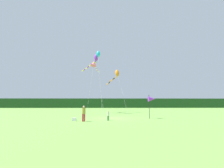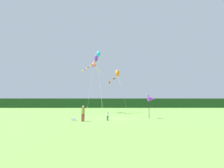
{
  "view_description": "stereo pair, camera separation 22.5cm",
  "coord_description": "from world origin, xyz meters",
  "px_view_note": "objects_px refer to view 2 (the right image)",
  "views": [
    {
      "loc": [
        -0.57,
        -21.07,
        2.0
      ],
      "look_at": [
        0.0,
        6.0,
        5.28
      ],
      "focal_mm": 25.17,
      "sensor_mm": 36.0,
      "label": 1
    },
    {
      "loc": [
        -0.34,
        -21.07,
        2.0
      ],
      "look_at": [
        0.0,
        6.0,
        5.28
      ],
      "focal_mm": 25.17,
      "sensor_mm": 36.0,
      "label": 2
    }
  ],
  "objects_px": {
    "person_child": "(108,115)",
    "kite_orange": "(116,75)",
    "banner_flag_pole": "(151,99)",
    "kite_rainbow": "(94,64)",
    "kite_cyan": "(98,56)",
    "kite_purple": "(95,60)",
    "person_adult": "(83,113)",
    "cooler_box": "(74,119)"
  },
  "relations": [
    {
      "from": "person_child",
      "to": "kite_rainbow",
      "type": "relative_size",
      "value": 0.1
    },
    {
      "from": "banner_flag_pole",
      "to": "kite_purple",
      "type": "distance_m",
      "value": 15.73
    },
    {
      "from": "kite_rainbow",
      "to": "kite_purple",
      "type": "relative_size",
      "value": 0.93
    },
    {
      "from": "banner_flag_pole",
      "to": "person_child",
      "type": "bearing_deg",
      "value": -158.88
    },
    {
      "from": "kite_cyan",
      "to": "kite_purple",
      "type": "relative_size",
      "value": 1.05
    },
    {
      "from": "person_adult",
      "to": "kite_rainbow",
      "type": "relative_size",
      "value": 0.16
    },
    {
      "from": "person_child",
      "to": "kite_purple",
      "type": "bearing_deg",
      "value": 102.84
    },
    {
      "from": "cooler_box",
      "to": "kite_orange",
      "type": "distance_m",
      "value": 18.2
    },
    {
      "from": "person_adult",
      "to": "banner_flag_pole",
      "type": "xyz_separation_m",
      "value": [
        8.37,
        3.07,
        1.54
      ]
    },
    {
      "from": "cooler_box",
      "to": "kite_rainbow",
      "type": "relative_size",
      "value": 0.04
    },
    {
      "from": "cooler_box",
      "to": "kite_orange",
      "type": "xyz_separation_m",
      "value": [
        5.4,
        15.47,
        7.91
      ]
    },
    {
      "from": "person_adult",
      "to": "kite_rainbow",
      "type": "xyz_separation_m",
      "value": [
        -0.32,
        14.22,
        9.07
      ]
    },
    {
      "from": "person_adult",
      "to": "person_child",
      "type": "distance_m",
      "value": 2.84
    },
    {
      "from": "kite_purple",
      "to": "kite_cyan",
      "type": "bearing_deg",
      "value": -38.26
    },
    {
      "from": "person_child",
      "to": "banner_flag_pole",
      "type": "distance_m",
      "value": 6.38
    },
    {
      "from": "person_adult",
      "to": "kite_cyan",
      "type": "xyz_separation_m",
      "value": [
        0.52,
        12.89,
        10.43
      ]
    },
    {
      "from": "kite_orange",
      "to": "person_adult",
      "type": "bearing_deg",
      "value": -105.09
    },
    {
      "from": "person_adult",
      "to": "kite_orange",
      "type": "bearing_deg",
      "value": 74.91
    },
    {
      "from": "banner_flag_pole",
      "to": "kite_orange",
      "type": "distance_m",
      "value": 14.59
    },
    {
      "from": "person_child",
      "to": "kite_orange",
      "type": "bearing_deg",
      "value": 83.89
    },
    {
      "from": "cooler_box",
      "to": "kite_rainbow",
      "type": "bearing_deg",
      "value": 86.73
    },
    {
      "from": "kite_cyan",
      "to": "kite_purple",
      "type": "xyz_separation_m",
      "value": [
        -0.71,
        0.56,
        -0.73
      ]
    },
    {
      "from": "person_child",
      "to": "kite_orange",
      "type": "distance_m",
      "value": 16.88
    },
    {
      "from": "person_child",
      "to": "kite_orange",
      "type": "xyz_separation_m",
      "value": [
        1.61,
        15.05,
        7.47
      ]
    },
    {
      "from": "person_child",
      "to": "kite_orange",
      "type": "relative_size",
      "value": 0.12
    },
    {
      "from": "kite_rainbow",
      "to": "kite_cyan",
      "type": "relative_size",
      "value": 0.88
    },
    {
      "from": "person_adult",
      "to": "cooler_box",
      "type": "xyz_separation_m",
      "value": [
        -1.11,
        0.45,
        -0.78
      ]
    },
    {
      "from": "person_child",
      "to": "kite_cyan",
      "type": "xyz_separation_m",
      "value": [
        -2.16,
        12.02,
        10.78
      ]
    },
    {
      "from": "cooler_box",
      "to": "kite_orange",
      "type": "height_order",
      "value": "kite_orange"
    },
    {
      "from": "person_child",
      "to": "kite_cyan",
      "type": "height_order",
      "value": "kite_cyan"
    },
    {
      "from": "person_child",
      "to": "cooler_box",
      "type": "bearing_deg",
      "value": -173.68
    },
    {
      "from": "person_adult",
      "to": "kite_orange",
      "type": "height_order",
      "value": "kite_orange"
    },
    {
      "from": "kite_cyan",
      "to": "person_child",
      "type": "bearing_deg",
      "value": -79.81
    },
    {
      "from": "person_adult",
      "to": "kite_rainbow",
      "type": "bearing_deg",
      "value": 91.3
    },
    {
      "from": "person_adult",
      "to": "kite_orange",
      "type": "xyz_separation_m",
      "value": [
        4.29,
        15.92,
        7.13
      ]
    },
    {
      "from": "person_child",
      "to": "kite_orange",
      "type": "height_order",
      "value": "kite_orange"
    },
    {
      "from": "kite_purple",
      "to": "person_adult",
      "type": "bearing_deg",
      "value": -89.21
    },
    {
      "from": "banner_flag_pole",
      "to": "kite_rainbow",
      "type": "relative_size",
      "value": 0.28
    },
    {
      "from": "kite_cyan",
      "to": "kite_orange",
      "type": "xyz_separation_m",
      "value": [
        3.77,
        3.03,
        -3.31
      ]
    },
    {
      "from": "banner_flag_pole",
      "to": "kite_rainbow",
      "type": "bearing_deg",
      "value": 127.92
    },
    {
      "from": "kite_rainbow",
      "to": "person_child",
      "type": "bearing_deg",
      "value": -77.32
    },
    {
      "from": "kite_rainbow",
      "to": "kite_cyan",
      "type": "xyz_separation_m",
      "value": [
        0.84,
        -1.33,
        1.36
      ]
    }
  ]
}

